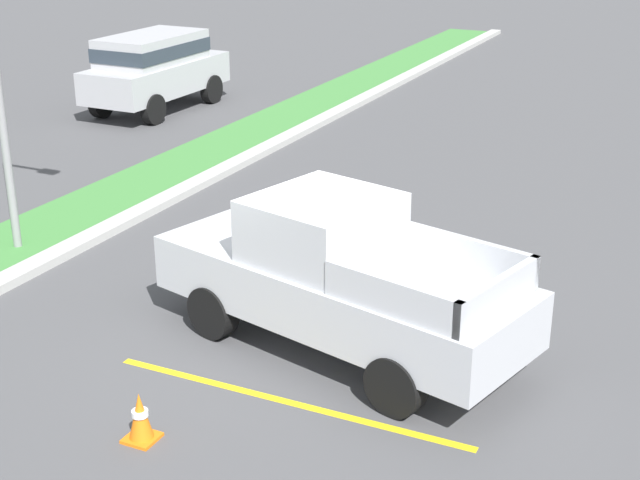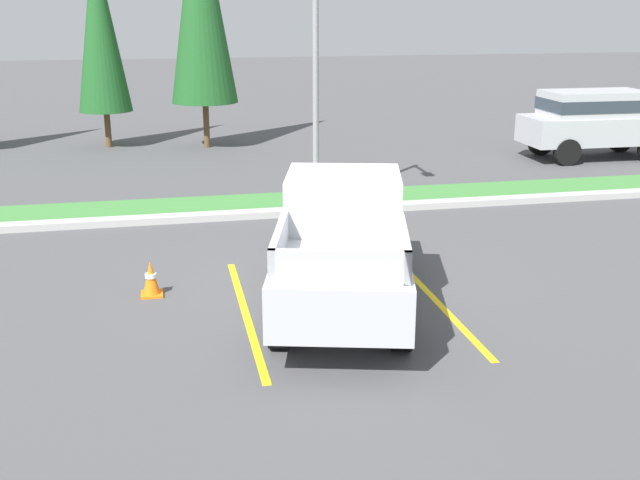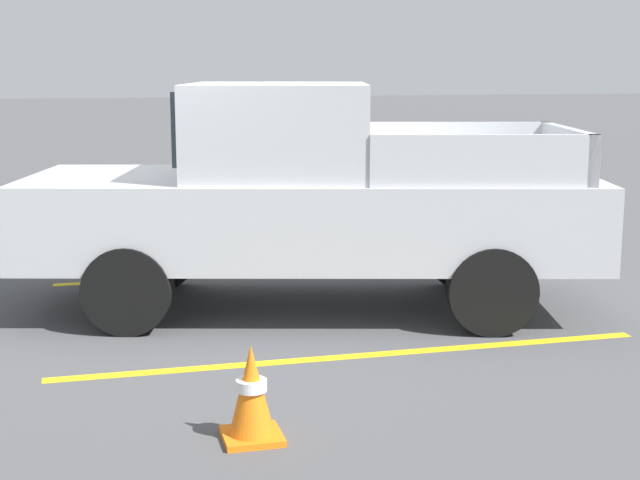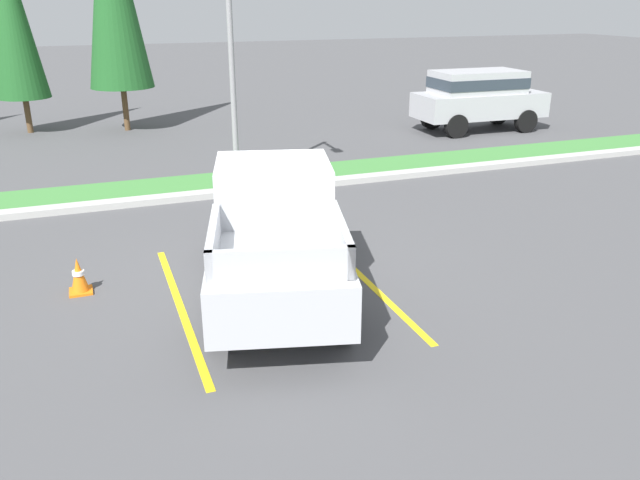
% 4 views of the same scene
% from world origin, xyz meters
% --- Properties ---
extents(ground_plane, '(120.00, 120.00, 0.00)m').
position_xyz_m(ground_plane, '(0.00, 0.00, 0.00)').
color(ground_plane, '#4C4C4F').
extents(parking_line_near, '(0.12, 4.80, 0.01)m').
position_xyz_m(parking_line_near, '(-1.85, -0.59, 0.00)').
color(parking_line_near, yellow).
rests_on(parking_line_near, ground).
extents(parking_line_far, '(0.12, 4.80, 0.01)m').
position_xyz_m(parking_line_far, '(1.25, -0.59, 0.00)').
color(parking_line_far, yellow).
rests_on(parking_line_far, ground).
extents(pickup_truck_main, '(3.15, 5.53, 2.10)m').
position_xyz_m(pickup_truck_main, '(-0.29, -0.54, 1.04)').
color(pickup_truck_main, black).
rests_on(pickup_truck_main, ground).
extents(traffic_cone, '(0.36, 0.36, 0.60)m').
position_xyz_m(traffic_cone, '(-3.28, 0.52, 0.29)').
color(traffic_cone, orange).
rests_on(traffic_cone, ground).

